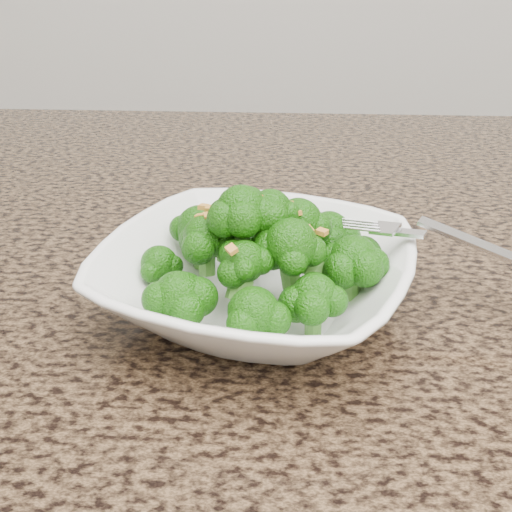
# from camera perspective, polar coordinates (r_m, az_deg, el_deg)

# --- Properties ---
(granite_counter) EXTENTS (1.64, 1.04, 0.03)m
(granite_counter) POSITION_cam_1_polar(r_m,az_deg,el_deg) (0.64, 12.55, -0.69)
(granite_counter) COLOR brown
(granite_counter) RESTS_ON cabinet
(bowl) EXTENTS (0.30, 0.30, 0.06)m
(bowl) POSITION_cam_1_polar(r_m,az_deg,el_deg) (0.50, 0.00, -2.08)
(bowl) COLOR white
(bowl) RESTS_ON granite_counter
(broccoli_pile) EXTENTS (0.21, 0.21, 0.07)m
(broccoli_pile) POSITION_cam_1_polar(r_m,az_deg,el_deg) (0.48, 0.00, 4.76)
(broccoli_pile) COLOR #1C650B
(broccoli_pile) RESTS_ON bowl
(garlic_topping) EXTENTS (0.13, 0.13, 0.01)m
(garlic_topping) POSITION_cam_1_polar(r_m,az_deg,el_deg) (0.46, 0.00, 9.16)
(garlic_topping) COLOR gold
(garlic_topping) RESTS_ON broccoli_pile
(fork) EXTENTS (0.18, 0.11, 0.01)m
(fork) POSITION_cam_1_polar(r_m,az_deg,el_deg) (0.51, 14.03, 1.96)
(fork) COLOR silver
(fork) RESTS_ON bowl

